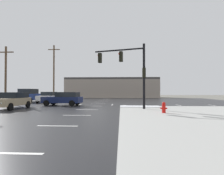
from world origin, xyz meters
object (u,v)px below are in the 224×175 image
Objects in this scene: sedan_white at (48,97)px; suv_blue at (29,95)px; traffic_signal_mast at (130,66)px; fire_hydrant at (164,107)px; utility_pole_distant at (54,71)px; sedan_navy at (64,98)px; sedan_tan at (12,100)px; utility_pole_far at (6,73)px.

suv_blue is at bearing -105.55° from sedan_white.
fire_hydrant is (2.31, -3.47, -3.49)m from traffic_signal_mast.
sedan_white is 8.83m from utility_pole_distant.
traffic_signal_mast is 22.07m from utility_pole_distant.
suv_blue is at bearing -34.71° from sedan_navy.
sedan_navy is at bearing 140.99° from fire_hydrant.
sedan_white is (-13.94, 13.57, 0.32)m from fire_hydrant.
sedan_white is at bearing -23.92° from traffic_signal_mast.
sedan_tan is 17.85m from utility_pole_distant.
fire_hydrant is 14.12m from sedan_tan.
utility_pole_distant is (3.68, 8.93, 1.18)m from utility_pole_far.
traffic_signal_mast is 5.44m from fire_hydrant.
utility_pole_far reaches higher than traffic_signal_mast.
utility_pole_distant is at bearing -168.54° from sedan_white.
utility_pole_far is (-17.13, 8.51, 0.20)m from traffic_signal_mast.
utility_pole_distant is at bearing -35.30° from traffic_signal_mast.
sedan_white is at bearing -76.02° from utility_pole_distant.
sedan_navy is 1.01× the size of sedan_white.
utility_pole_distant is (1.51, 6.56, 4.32)m from suv_blue.
fire_hydrant is 22.46m from suv_blue.
sedan_tan is at bearing -0.50° from sedan_white.
sedan_navy is 9.80m from suv_blue.
utility_pole_distant reaches higher than sedan_white.
utility_pole_distant is at bearing 67.61° from utility_pole_far.
sedan_navy is (-9.83, 7.97, 0.32)m from fire_hydrant.
traffic_signal_mast is at bearing 46.53° from sedan_white.
traffic_signal_mast is at bearing -52.33° from utility_pole_distant.
traffic_signal_mast is at bearing 123.62° from fire_hydrant.
sedan_navy and sedan_tan have the same top height.
fire_hydrant is at bearing -31.64° from utility_pole_far.
traffic_signal_mast is 9.32m from sedan_navy.
utility_pole_far is (-19.44, 11.98, 3.70)m from fire_hydrant.
traffic_signal_mast is 0.72× the size of utility_pole_far.
sedan_navy is 14.94m from utility_pole_distant.
fire_hydrant is 12.66m from sedan_navy.
sedan_navy is at bearing -65.37° from utility_pole_distant.
suv_blue reaches higher than sedan_white.
utility_pole_far is (-5.85, 8.20, 3.38)m from sedan_tan.
sedan_navy and sedan_white have the same top height.
utility_pole_far reaches higher than sedan_white.
utility_pole_distant reaches higher than fire_hydrant.
utility_pole_far is 0.78× the size of utility_pole_distant.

